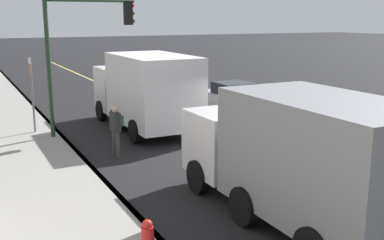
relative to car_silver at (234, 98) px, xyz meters
The scene contains 11 objects.
ground 6.46m from the car_silver, 153.74° to the left, with size 200.00×200.00×0.00m, color black.
sidewalk_slab 11.88m from the car_silver, 119.04° to the left, with size 80.00×4.00×0.15m, color gray.
curb_edge 10.25m from the car_silver, 124.26° to the left, with size 80.00×0.16×0.15m, color slate.
lane_stripe_center 6.46m from the car_silver, 153.74° to the left, with size 80.00×0.16×0.01m, color #D8CC4C.
car_silver is the anchor object (origin of this frame).
car_red 5.43m from the car_silver, behind, with size 4.71×2.10×1.49m.
truck_gray 12.33m from the car_silver, 155.06° to the left, with size 6.61×2.63×2.99m.
truck_white 5.12m from the car_silver, 102.32° to the left, with size 6.56×2.67×3.15m.
pedestrian_with_backpack 8.44m from the car_silver, 120.60° to the left, with size 0.45×0.41×1.75m.
traffic_light_mast 8.10m from the car_silver, 98.83° to the left, with size 0.28×3.49×5.49m.
street_sign_post 9.33m from the car_silver, 90.54° to the left, with size 0.60×0.08×3.15m.
Camera 1 is at (-13.25, 9.02, 4.59)m, focal length 43.92 mm.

